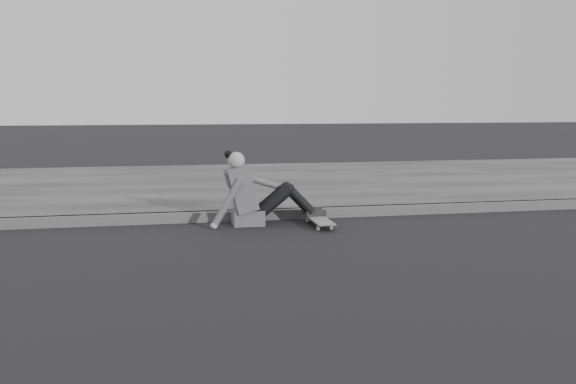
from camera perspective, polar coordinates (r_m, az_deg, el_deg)
name	(u,v)px	position (r m, az deg, el deg)	size (l,w,h in m)	color
curb	(490,207)	(8.90, 17.51, -1.26)	(24.00, 0.16, 0.12)	#4A4A4A
sidewalk	(404,180)	(11.61, 10.31, 1.03)	(24.00, 6.00, 0.12)	#3C3C3C
skateboard	(319,220)	(7.48, 2.77, -2.49)	(0.20, 0.78, 0.09)	#A4A49F
seated_woman	(253,194)	(7.53, -3.11, -0.19)	(1.38, 0.46, 0.88)	#505052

